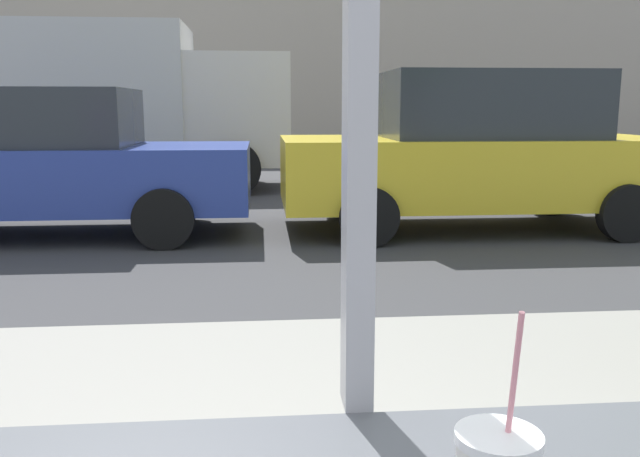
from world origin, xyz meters
The scene contains 6 objects.
ground_plane centered at (0.00, 8.00, 0.00)m, with size 60.00×60.00×0.00m, color #38383A.
sidewalk_strip centered at (0.00, 1.60, 0.07)m, with size 16.00×2.80×0.15m, color gray.
building_facade_far centered at (0.00, 18.75, 2.94)m, with size 28.00×1.20×5.89m, color #A89E8E.
parked_car_blue centered at (-2.68, 6.79, 0.85)m, with size 4.63×1.94×1.67m.
parked_car_yellow centered at (2.43, 6.79, 0.93)m, with size 4.61×2.06×1.87m.
box_truck centered at (-3.45, 11.15, 1.57)m, with size 7.32×2.44×2.84m.
Camera 1 is at (-0.17, -1.05, 1.48)m, focal length 37.51 mm.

